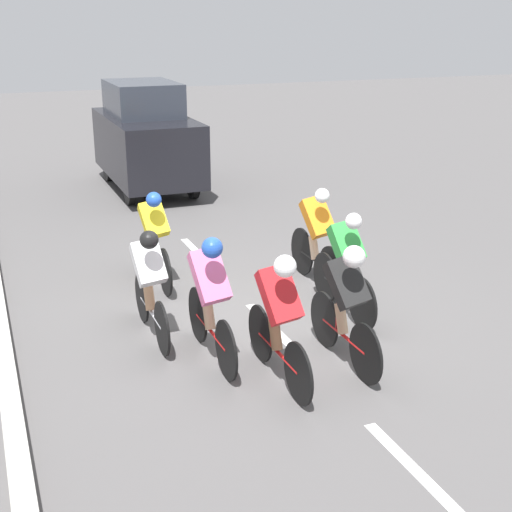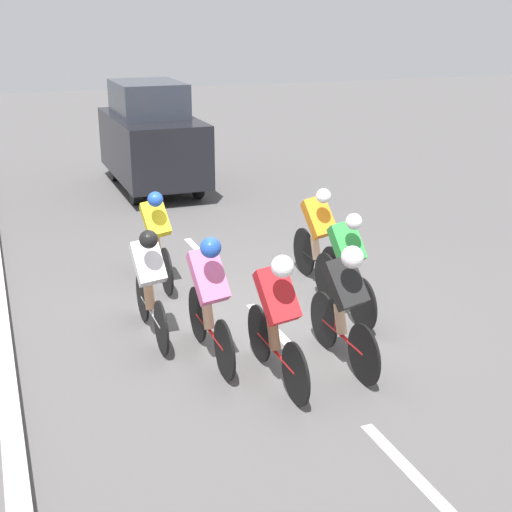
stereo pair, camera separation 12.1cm
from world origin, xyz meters
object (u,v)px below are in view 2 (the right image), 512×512
object	(u,v)px
cyclist_red	(277,314)
cyclist_white	(149,280)
support_car	(151,137)
cyclist_yellow	(157,235)
cyclist_black	(345,301)
cyclist_green	(346,262)
cyclist_orange	(319,235)
cyclist_pink	(209,294)

from	to	relation	value
cyclist_red	cyclist_white	bearing A→B (deg)	-57.88
cyclist_white	support_car	bearing A→B (deg)	-103.16
cyclist_yellow	cyclist_black	distance (m)	3.49
cyclist_white	support_car	size ratio (longest dim) A/B	0.43
cyclist_red	cyclist_green	bearing A→B (deg)	-138.22
cyclist_green	cyclist_red	size ratio (longest dim) A/B	1.01
cyclist_white	cyclist_orange	bearing A→B (deg)	-161.62
cyclist_black	support_car	bearing A→B (deg)	-89.86
cyclist_yellow	cyclist_green	xyz separation A→B (m)	(-1.99, 1.99, -0.00)
cyclist_green	support_car	size ratio (longest dim) A/B	0.44
cyclist_orange	cyclist_red	bearing A→B (deg)	56.14
cyclist_pink	support_car	distance (m)	8.64
cyclist_green	support_car	distance (m)	7.99
cyclist_red	support_car	xyz separation A→B (m)	(-0.81, -9.29, 0.34)
cyclist_pink	cyclist_orange	bearing A→B (deg)	-141.64
cyclist_red	support_car	size ratio (longest dim) A/B	0.44
support_car	cyclist_pink	bearing A→B (deg)	81.24
cyclist_yellow	support_car	xyz separation A→B (m)	(-1.30, -5.96, 0.40)
cyclist_pink	cyclist_yellow	xyz separation A→B (m)	(-0.01, -2.57, -0.06)
cyclist_white	cyclist_yellow	xyz separation A→B (m)	(-0.50, -1.75, -0.01)
cyclist_yellow	support_car	distance (m)	6.12
cyclist_yellow	cyclist_green	size ratio (longest dim) A/B	0.96
cyclist_pink	cyclist_green	distance (m)	2.09
cyclist_white	cyclist_red	size ratio (longest dim) A/B	0.99
cyclist_white	cyclist_yellow	world-z (taller)	cyclist_yellow
cyclist_white	cyclist_black	bearing A→B (deg)	140.84
cyclist_pink	cyclist_orange	size ratio (longest dim) A/B	1.02
cyclist_green	cyclist_pink	bearing A→B (deg)	16.35
cyclist_yellow	cyclist_red	size ratio (longest dim) A/B	0.97
cyclist_red	cyclist_orange	size ratio (longest dim) A/B	1.01
cyclist_pink	cyclist_green	size ratio (longest dim) A/B	1.00
cyclist_yellow	cyclist_orange	xyz separation A→B (m)	(-2.14, 0.87, 0.02)
cyclist_white	cyclist_red	world-z (taller)	cyclist_red
cyclist_white	cyclist_orange	size ratio (longest dim) A/B	1.00
cyclist_white	cyclist_orange	world-z (taller)	cyclist_orange
cyclist_red	cyclist_black	xyz separation A→B (m)	(-0.83, -0.09, -0.01)
cyclist_yellow	cyclist_red	bearing A→B (deg)	98.39
cyclist_black	cyclist_white	bearing A→B (deg)	-39.16
cyclist_white	cyclist_green	xyz separation A→B (m)	(-2.49, 0.24, -0.01)
cyclist_pink	cyclist_yellow	distance (m)	2.57
cyclist_green	cyclist_black	bearing A→B (deg)	61.99
cyclist_yellow	cyclist_red	world-z (taller)	cyclist_red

